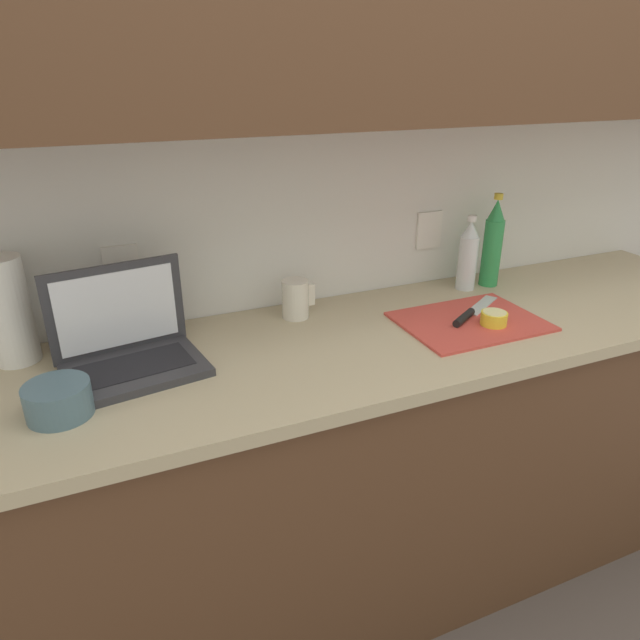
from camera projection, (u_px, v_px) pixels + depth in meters
The scene contains 12 objects.
ground_plane at pixel (400, 563), 1.95m from camera, with size 12.00×12.00×0.00m, color #564C47.
wall_back at pixel (388, 66), 1.52m from camera, with size 5.20×0.38×2.60m.
counter_unit at pixel (413, 452), 1.78m from camera, with size 2.28×0.61×0.89m.
laptop at pixel (128, 344), 1.36m from camera, with size 0.35×0.27×0.24m.
cutting_board at pixel (470, 321), 1.62m from camera, with size 0.39×0.29×0.01m, color #D1473D.
knife at pixel (469, 314), 1.63m from camera, with size 0.25×0.17×0.02m.
lemon_half_cut at pixel (494, 318), 1.58m from camera, with size 0.07×0.07×0.04m.
bottle_green_soda at pixel (493, 244), 1.85m from camera, with size 0.06×0.06×0.30m.
bottle_oil_tall at pixel (468, 256), 1.83m from camera, with size 0.06×0.06×0.24m.
measuring_cup at pixel (296, 299), 1.63m from camera, with size 0.10×0.08×0.11m.
bowl_white at pixel (58, 400), 1.17m from camera, with size 0.13×0.13×0.07m.
paper_towel_roll at pixel (8, 311), 1.36m from camera, with size 0.11×0.11×0.27m.
Camera 1 is at (-0.83, -1.22, 1.56)m, focal length 32.00 mm.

